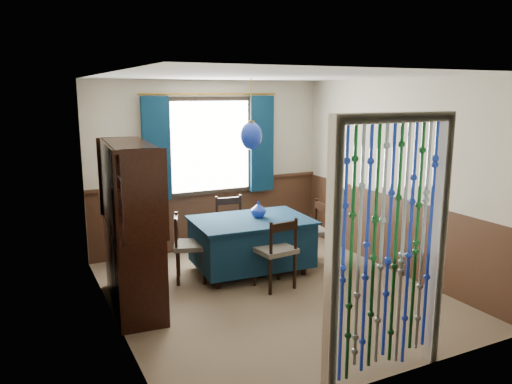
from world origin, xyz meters
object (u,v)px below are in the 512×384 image
chair_far (232,226)px  chair_left (188,246)px  dining_table (251,241)px  vase_sideboard (129,211)px  bowl_shelf (139,197)px  sideboard (132,251)px  pendant_lamp (251,136)px  chair_near (276,251)px  vase_table (258,210)px  chair_right (312,231)px

chair_far → chair_left: 1.02m
dining_table → vase_sideboard: 1.66m
chair_far → dining_table: bearing=95.2°
bowl_shelf → sideboard: bearing=106.4°
dining_table → chair_left: size_ratio=1.84×
chair_far → pendant_lamp: size_ratio=0.99×
chair_near → vase_table: bearing=75.3°
vase_table → sideboard: bearing=-166.9°
dining_table → bowl_shelf: 1.86m
dining_table → bowl_shelf: size_ratio=8.19×
pendant_lamp → vase_sideboard: 1.75m
chair_near → sideboard: sideboard is taller
dining_table → chair_near: chair_near is taller
chair_near → bowl_shelf: 1.78m
chair_near → pendant_lamp: size_ratio=1.00×
vase_table → chair_left: bearing=177.7°
chair_far → sideboard: bearing=38.3°
chair_far → pendant_lamp: bearing=95.2°
sideboard → vase_table: 1.80m
vase_table → bowl_shelf: 1.85m
chair_left → bowl_shelf: size_ratio=4.46×
sideboard → chair_left: bearing=33.9°
vase_table → chair_near: bearing=-98.3°
vase_table → vase_sideboard: bearing=-177.8°
chair_left → sideboard: 0.92m
chair_left → vase_sideboard: vase_sideboard is taller
chair_right → pendant_lamp: size_ratio=0.98×
chair_far → sideboard: (-1.63, -1.02, 0.16)m
chair_far → bowl_shelf: (-1.57, -1.22, 0.80)m
pendant_lamp → bowl_shelf: 1.74m
chair_near → sideboard: bearing=164.4°
chair_near → vase_table: 0.76m
chair_far → chair_right: chair_far is taller
chair_near → vase_table: vase_table is taller
pendant_lamp → chair_far: bearing=88.9°
chair_near → chair_right: bearing=26.5°
chair_right → vase_table: size_ratio=4.52×
sideboard → pendant_lamp: 2.03m
chair_near → vase_table: (0.10, 0.67, 0.34)m
chair_near → chair_left: (-0.86, 0.71, -0.02)m
pendant_lamp → vase_sideboard: bearing=-179.3°
sideboard → vase_table: bearing=17.6°
chair_near → vase_sideboard: 1.78m
vase_table → vase_sideboard: vase_sideboard is taller
chair_far → vase_sideboard: 1.79m
chair_far → vase_table: 0.71m
chair_left → vase_sideboard: (-0.73, -0.10, 0.54)m
chair_right → vase_sideboard: vase_sideboard is taller
dining_table → vase_sideboard: (-1.56, -0.02, 0.58)m
chair_near → chair_far: chair_near is taller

